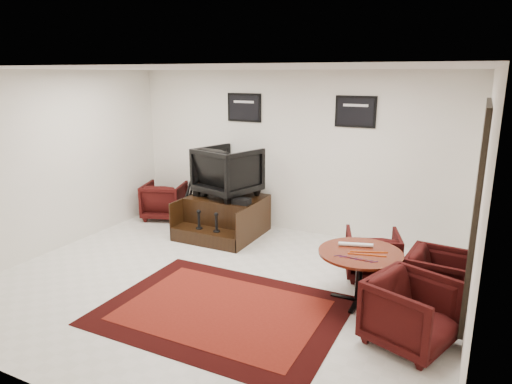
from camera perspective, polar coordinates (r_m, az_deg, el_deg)
ground at (r=6.26m, az=-4.66°, el=-11.44°), size 6.00×6.00×0.00m
room_shell at (r=5.61m, az=-0.80°, el=4.79°), size 6.02×5.02×2.81m
area_rug at (r=5.63m, az=-4.25°, el=-14.53°), size 2.79×2.09×0.01m
shine_podium at (r=8.02m, az=-3.90°, el=-3.12°), size 1.27×1.31×0.65m
shine_chair at (r=7.92m, az=-3.51°, el=2.88°), size 1.14×1.10×0.96m
shoes_pair at (r=8.12m, az=-6.93°, el=-0.05°), size 0.26×0.28×0.09m
polish_kit at (r=7.51m, az=-1.82°, el=-1.16°), size 0.28×0.19×0.10m
umbrella_black at (r=8.24m, az=-8.93°, el=-1.54°), size 0.35×0.13×0.95m
umbrella_hooked at (r=8.36m, az=-8.51°, el=-1.46°), size 0.33×0.12×0.89m
armchair_side at (r=9.00m, az=-11.37°, el=-0.83°), size 0.93×0.90×0.77m
meeting_table at (r=5.71m, az=12.89°, el=-8.07°), size 1.01×1.01×0.66m
table_chair_back at (r=6.53m, az=14.34°, el=-7.26°), size 0.87×0.84×0.72m
table_chair_window at (r=6.00m, az=21.98°, el=-9.79°), size 0.74×0.78×0.74m
table_chair_corner at (r=5.08m, az=18.85°, el=-13.72°), size 0.96×0.99×0.80m
paper_roll at (r=5.82m, az=12.35°, el=-6.44°), size 0.42×0.17×0.05m
table_clutter at (r=5.58m, az=13.41°, el=-7.64°), size 0.56×0.39×0.01m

